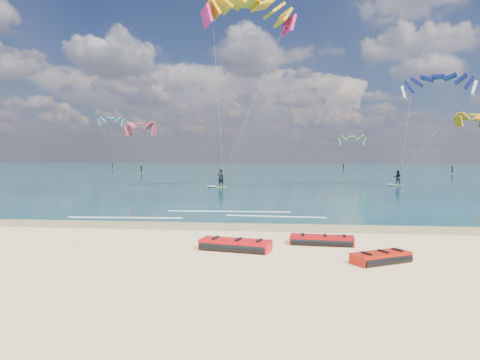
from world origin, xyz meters
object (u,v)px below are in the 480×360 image
object	(u,v)px
packed_kite_mid	(235,250)
kitesurfer_main	(235,90)
kitesurfer_far	(419,123)
packed_kite_left	(322,245)
packed_kite_right	(381,263)

from	to	relation	value
packed_kite_mid	kitesurfer_main	distance (m)	28.92
kitesurfer_main	kitesurfer_far	bearing A→B (deg)	-21.23
kitesurfer_main	packed_kite_left	bearing A→B (deg)	-115.84
packed_kite_left	packed_kite_right	distance (m)	2.97
kitesurfer_main	packed_kite_mid	bearing A→B (deg)	-122.72
packed_kite_left	packed_kite_right	xyz separation A→B (m)	(1.57, -2.52, 0.00)
packed_kite_right	packed_kite_left	bearing A→B (deg)	91.31
packed_kite_left	kitesurfer_main	bearing A→B (deg)	108.83
packed_kite_right	kitesurfer_main	size ratio (longest dim) A/B	0.11
kitesurfer_main	kitesurfer_far	size ratio (longest dim) A/B	1.46
kitesurfer_far	kitesurfer_main	bearing A→B (deg)	-161.63
packed_kite_left	kitesurfer_far	distance (m)	35.29
kitesurfer_main	kitesurfer_far	world-z (taller)	kitesurfer_main
packed_kite_right	kitesurfer_main	distance (m)	30.92
packed_kite_right	kitesurfer_far	size ratio (longest dim) A/B	0.16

